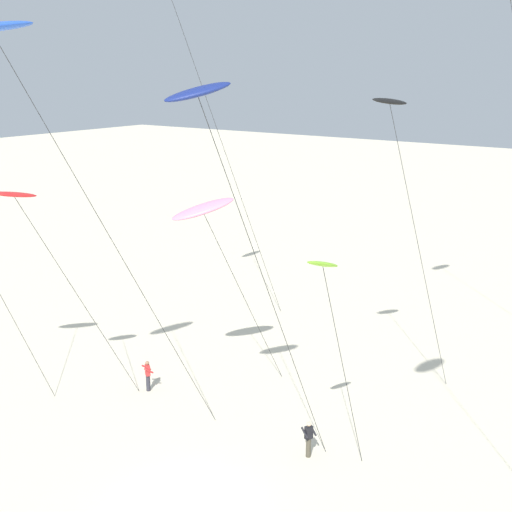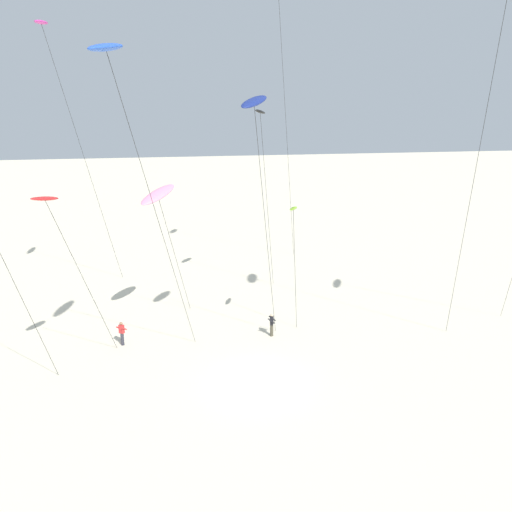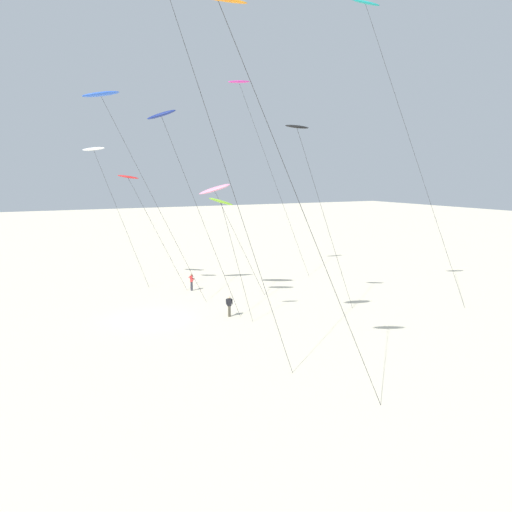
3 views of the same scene
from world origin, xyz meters
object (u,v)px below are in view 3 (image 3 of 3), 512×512
object	(u,v)px
kite_teal	(368,9)
kite_black	(298,131)
kite_white	(94,150)
kite_pink	(215,189)
kite_blue	(101,96)
kite_flyer_middle	(229,306)
kite_orange	(221,6)
kite_magenta	(240,85)
kite_red	(129,178)
kite_navy	(162,117)
kite_lime	(222,204)
kite_flyer_nearest	(192,282)

from	to	relation	value
kite_teal	kite_black	size ratio (longest dim) A/B	1.62
kite_white	kite_pink	world-z (taller)	kite_white
kite_blue	kite_flyer_middle	distance (m)	20.30
kite_orange	kite_pink	xyz separation A→B (m)	(-21.76, 8.64, -8.53)
kite_magenta	kite_orange	xyz separation A→B (m)	(28.76, -14.57, -1.99)
kite_blue	kite_black	distance (m)	16.54
kite_pink	kite_red	size ratio (longest dim) A/B	0.94
kite_teal	kite_red	bearing A→B (deg)	-135.32
kite_magenta	kite_teal	size ratio (longest dim) A/B	0.85
kite_white	kite_blue	bearing A→B (deg)	-3.28
kite_pink	kite_navy	distance (m)	9.87
kite_red	kite_orange	bearing A→B (deg)	-4.74
kite_teal	kite_black	distance (m)	10.50
kite_lime	kite_flyer_middle	bearing A→B (deg)	136.25
kite_blue	kite_white	xyz separation A→B (m)	(-6.75, 0.39, -4.17)
kite_teal	kite_orange	world-z (taller)	kite_teal
kite_white	kite_pink	bearing A→B (deg)	46.53
kite_teal	kite_red	world-z (taller)	kite_teal
kite_black	kite_flyer_nearest	xyz separation A→B (m)	(-10.42, -5.43, -13.67)
kite_orange	kite_white	bearing A→B (deg)	-179.49
kite_white	kite_navy	distance (m)	14.00
kite_white	kite_flyer_nearest	xyz separation A→B (m)	(5.58, 7.57, -12.50)
kite_teal	kite_black	bearing A→B (deg)	-116.16
kite_blue	kite_black	bearing A→B (deg)	55.35
kite_flyer_nearest	kite_teal	bearing A→B (deg)	38.49
kite_blue	kite_red	xyz separation A→B (m)	(-3.78, 2.91, -6.82)
kite_orange	kite_navy	size ratio (longest dim) A/B	1.18
kite_lime	kite_flyer_nearest	size ratio (longest dim) A/B	5.73
kite_red	kite_flyer_nearest	distance (m)	11.37
kite_black	kite_white	world-z (taller)	kite_black
kite_blue	kite_magenta	distance (m)	16.35
kite_teal	kite_flyer_middle	size ratio (longest dim) A/B	14.69
kite_black	kite_flyer_middle	bearing A→B (deg)	-93.45
kite_orange	kite_flyer_nearest	distance (m)	31.03
kite_magenta	kite_flyer_nearest	world-z (taller)	kite_magenta
kite_pink	kite_flyer_middle	distance (m)	11.59
kite_black	kite_lime	distance (m)	8.96
kite_blue	kite_flyer_nearest	xyz separation A→B (m)	(-1.17, 7.95, -16.67)
kite_magenta	kite_white	world-z (taller)	kite_magenta
kite_flyer_middle	kite_flyer_nearest	bearing A→B (deg)	176.99
kite_blue	kite_pink	xyz separation A→B (m)	(1.69, 9.29, -7.78)
kite_white	kite_pink	xyz separation A→B (m)	(8.44, 8.91, -3.61)
kite_lime	kite_navy	distance (m)	7.86
kite_magenta	kite_white	size ratio (longest dim) A/B	1.51
kite_teal	kite_flyer_nearest	size ratio (longest dim) A/B	14.69
kite_black	kite_lime	world-z (taller)	kite_black
kite_magenta	kite_orange	distance (m)	32.30
kite_magenta	kite_navy	xyz separation A→B (m)	(12.17, -12.21, -4.92)
kite_blue	kite_teal	world-z (taller)	kite_teal
kite_teal	kite_magenta	bearing A→B (deg)	-170.40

